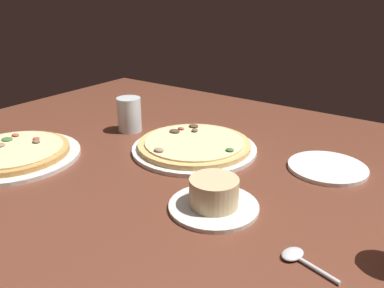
{
  "coord_description": "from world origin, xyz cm",
  "views": [
    {
      "loc": [
        -49.36,
        68.45,
        42.34
      ],
      "look_at": [
        1.35,
        -2.88,
        7.0
      ],
      "focal_mm": 37.24,
      "sensor_mm": 36.0,
      "label": 1
    }
  ],
  "objects_px": {
    "pizza_side": "(13,154)",
    "spoon": "(298,258)",
    "pizza_main": "(194,146)",
    "water_glass": "(129,116)",
    "side_plate": "(327,168)",
    "ramekin_on_saucer": "(214,197)"
  },
  "relations": [
    {
      "from": "pizza_main",
      "to": "pizza_side",
      "type": "relative_size",
      "value": 1.0
    },
    {
      "from": "pizza_side",
      "to": "water_glass",
      "type": "bearing_deg",
      "value": -106.95
    },
    {
      "from": "pizza_main",
      "to": "spoon",
      "type": "xyz_separation_m",
      "value": [
        -0.37,
        0.25,
        -0.01
      ]
    },
    {
      "from": "side_plate",
      "to": "spoon",
      "type": "bearing_deg",
      "value": 100.91
    },
    {
      "from": "pizza_main",
      "to": "side_plate",
      "type": "bearing_deg",
      "value": -164.76
    },
    {
      "from": "pizza_main",
      "to": "spoon",
      "type": "height_order",
      "value": "pizza_main"
    },
    {
      "from": "side_plate",
      "to": "ramekin_on_saucer",
      "type": "bearing_deg",
      "value": 67.67
    },
    {
      "from": "pizza_side",
      "to": "ramekin_on_saucer",
      "type": "xyz_separation_m",
      "value": [
        -0.51,
        -0.08,
        0.01
      ]
    },
    {
      "from": "pizza_side",
      "to": "side_plate",
      "type": "height_order",
      "value": "pizza_side"
    },
    {
      "from": "pizza_main",
      "to": "side_plate",
      "type": "relative_size",
      "value": 1.78
    },
    {
      "from": "pizza_side",
      "to": "spoon",
      "type": "distance_m",
      "value": 0.69
    },
    {
      "from": "pizza_side",
      "to": "spoon",
      "type": "xyz_separation_m",
      "value": [
        -0.69,
        -0.03,
        -0.01
      ]
    },
    {
      "from": "pizza_side",
      "to": "spoon",
      "type": "bearing_deg",
      "value": -177.4
    },
    {
      "from": "pizza_main",
      "to": "water_glass",
      "type": "height_order",
      "value": "water_glass"
    },
    {
      "from": "water_glass",
      "to": "side_plate",
      "type": "relative_size",
      "value": 0.55
    },
    {
      "from": "pizza_side",
      "to": "side_plate",
      "type": "xyz_separation_m",
      "value": [
        -0.63,
        -0.37,
        -0.01
      ]
    },
    {
      "from": "side_plate",
      "to": "pizza_main",
      "type": "bearing_deg",
      "value": 15.24
    },
    {
      "from": "ramekin_on_saucer",
      "to": "water_glass",
      "type": "relative_size",
      "value": 1.76
    },
    {
      "from": "pizza_side",
      "to": "side_plate",
      "type": "distance_m",
      "value": 0.73
    },
    {
      "from": "pizza_side",
      "to": "spoon",
      "type": "relative_size",
      "value": 3.18
    },
    {
      "from": "pizza_main",
      "to": "ramekin_on_saucer",
      "type": "height_order",
      "value": "ramekin_on_saucer"
    },
    {
      "from": "side_plate",
      "to": "spoon",
      "type": "xyz_separation_m",
      "value": [
        -0.07,
        0.34,
        0.0
      ]
    }
  ]
}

